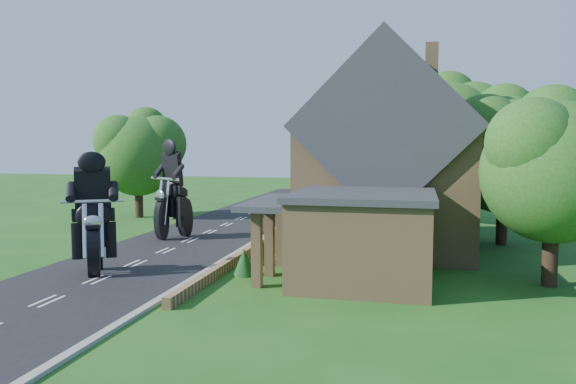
% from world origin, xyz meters
% --- Properties ---
extents(ground, '(120.00, 120.00, 0.00)m').
position_xyz_m(ground, '(0.00, 0.00, 0.00)').
color(ground, '#1A4B15').
rests_on(ground, ground).
extents(road, '(7.00, 80.00, 0.02)m').
position_xyz_m(road, '(0.00, 0.00, 0.01)').
color(road, black).
rests_on(road, ground).
extents(kerb, '(0.30, 80.00, 0.12)m').
position_xyz_m(kerb, '(3.65, 0.00, 0.06)').
color(kerb, gray).
rests_on(kerb, ground).
extents(garden_wall, '(0.30, 22.00, 0.40)m').
position_xyz_m(garden_wall, '(4.30, 5.00, 0.20)').
color(garden_wall, '#9B7A4F').
rests_on(garden_wall, ground).
extents(house, '(9.54, 8.64, 10.24)m').
position_xyz_m(house, '(10.49, 6.00, 4.34)').
color(house, '#9B7A4F').
rests_on(house, ground).
extents(annex, '(7.05, 5.94, 3.44)m').
position_xyz_m(annex, '(9.87, -0.80, 1.77)').
color(annex, '#9B7A4F').
rests_on(annex, ground).
extents(tree_annex_side, '(5.64, 5.20, 7.48)m').
position_xyz_m(tree_annex_side, '(17.13, 0.10, 4.69)').
color(tree_annex_side, black).
rests_on(tree_annex_side, ground).
extents(tree_house_right, '(6.51, 6.00, 8.40)m').
position_xyz_m(tree_house_right, '(16.65, 8.62, 5.19)').
color(tree_house_right, black).
rests_on(tree_house_right, ground).
extents(tree_behind_house, '(7.81, 7.20, 10.08)m').
position_xyz_m(tree_behind_house, '(14.18, 16.14, 6.23)').
color(tree_behind_house, black).
rests_on(tree_behind_house, ground).
extents(tree_behind_left, '(6.94, 6.40, 9.16)m').
position_xyz_m(tree_behind_left, '(8.16, 17.13, 5.73)').
color(tree_behind_left, black).
rests_on(tree_behind_left, ground).
extents(tree_far_road, '(6.08, 5.60, 7.84)m').
position_xyz_m(tree_far_road, '(-6.86, 14.11, 4.84)').
color(tree_far_road, black).
rests_on(tree_far_road, ground).
extents(shrub_a, '(0.90, 0.90, 1.10)m').
position_xyz_m(shrub_a, '(5.30, -1.00, 0.55)').
color(shrub_a, '#123916').
rests_on(shrub_a, ground).
extents(shrub_b, '(0.90, 0.90, 1.10)m').
position_xyz_m(shrub_b, '(5.30, 1.50, 0.55)').
color(shrub_b, '#123916').
rests_on(shrub_b, ground).
extents(shrub_c, '(0.90, 0.90, 1.10)m').
position_xyz_m(shrub_c, '(5.30, 4.00, 0.55)').
color(shrub_c, '#123916').
rests_on(shrub_c, ground).
extents(shrub_d, '(0.90, 0.90, 1.10)m').
position_xyz_m(shrub_d, '(5.30, 9.00, 0.55)').
color(shrub_d, '#123916').
rests_on(shrub_d, ground).
extents(shrub_e, '(0.90, 0.90, 1.10)m').
position_xyz_m(shrub_e, '(5.30, 11.50, 0.55)').
color(shrub_e, '#123916').
rests_on(shrub_e, ground).
extents(shrub_f, '(0.90, 0.90, 1.10)m').
position_xyz_m(shrub_f, '(5.30, 14.00, 0.55)').
color(shrub_f, '#123916').
rests_on(shrub_f, ground).
extents(motorcycle_lead, '(1.12, 1.58, 1.48)m').
position_xyz_m(motorcycle_lead, '(-0.67, -2.07, 0.74)').
color(motorcycle_lead, black).
rests_on(motorcycle_lead, ground).
extents(motorcycle_follow, '(1.29, 1.75, 1.65)m').
position_xyz_m(motorcycle_follow, '(-1.13, 6.40, 0.82)').
color(motorcycle_follow, black).
rests_on(motorcycle_follow, ground).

